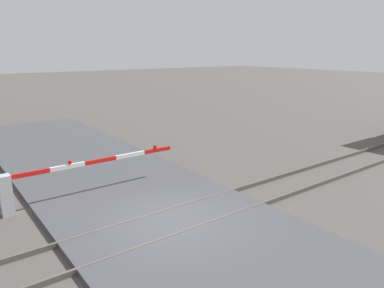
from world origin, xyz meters
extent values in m
plane|color=#514C47|center=(0.00, 0.00, 0.00)|extent=(160.00, 160.00, 0.00)
cube|color=#59544C|center=(-0.72, 0.00, 0.07)|extent=(0.08, 80.00, 0.15)
cube|color=#59544C|center=(0.72, 0.00, 0.07)|extent=(0.08, 80.00, 0.15)
cube|color=#47474C|center=(0.00, 0.00, 0.07)|extent=(36.00, 6.17, 0.14)
cube|color=silver|center=(-3.56, -3.72, 0.65)|extent=(0.36, 0.36, 1.29)
cube|color=red|center=(-3.56, -2.94, 1.19)|extent=(0.10, 1.15, 0.14)
cube|color=white|center=(-3.56, -1.78, 1.19)|extent=(0.10, 1.15, 0.14)
cube|color=red|center=(-3.56, -0.63, 1.19)|extent=(0.10, 1.15, 0.14)
cube|color=white|center=(-3.56, 0.52, 1.19)|extent=(0.10, 1.15, 0.14)
cube|color=red|center=(-3.56, 1.68, 1.19)|extent=(0.10, 1.15, 0.14)
sphere|color=red|center=(-3.56, -1.70, 1.33)|extent=(0.14, 0.14, 0.14)
sphere|color=red|center=(-3.56, 1.59, 1.33)|extent=(0.14, 0.14, 0.14)
camera|label=1|loc=(8.06, -5.27, 4.94)|focal=33.75mm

